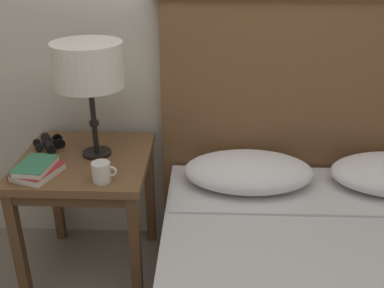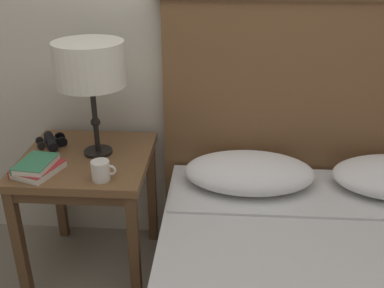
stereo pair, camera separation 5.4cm
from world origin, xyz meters
name	(u,v)px [view 1 (the left image)]	position (x,y,z in m)	size (l,w,h in m)	color
nightstand	(86,174)	(-0.68, 0.56, 0.55)	(0.58, 0.58, 0.63)	brown
table_lamp	(88,67)	(-0.63, 0.60, 1.04)	(0.30, 0.30, 0.51)	black
book_on_nightstand	(37,171)	(-0.83, 0.39, 0.65)	(0.21, 0.23, 0.03)	silver
book_stacked_on_top	(35,166)	(-0.84, 0.39, 0.68)	(0.15, 0.20, 0.03)	silver
binoculars_pair	(49,143)	(-0.87, 0.66, 0.66)	(0.16, 0.16, 0.05)	black
coffee_mug	(102,172)	(-0.55, 0.35, 0.68)	(0.10, 0.08, 0.08)	silver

